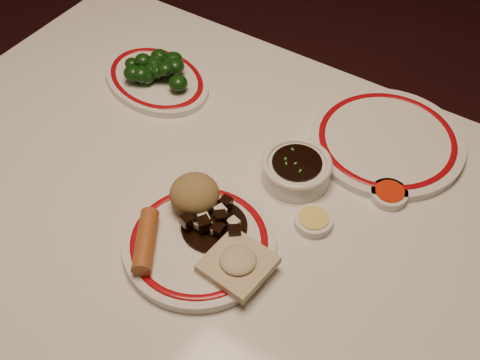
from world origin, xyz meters
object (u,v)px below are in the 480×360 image
object	(u,v)px
soy_bowl	(296,170)
dining_table	(203,230)
stirfry_heap	(211,222)
broccoli_pile	(156,68)
broccoli_plate	(157,79)
rice_mound	(195,194)
fried_wonton	(238,263)
main_plate	(199,243)
spring_roll	(146,241)

from	to	relation	value
soy_bowl	dining_table	bearing A→B (deg)	-130.88
stirfry_heap	broccoli_pile	size ratio (longest dim) A/B	0.76
broccoli_plate	broccoli_pile	xyz separation A→B (m)	(0.00, 0.00, 0.03)
dining_table	rice_mound	xyz separation A→B (m)	(0.01, -0.03, 0.14)
fried_wonton	rice_mound	bearing A→B (deg)	153.58
main_plate	soy_bowl	world-z (taller)	soy_bowl
main_plate	spring_roll	size ratio (longest dim) A/B	2.69
rice_mound	fried_wonton	size ratio (longest dim) A/B	0.79
spring_roll	broccoli_plate	bearing A→B (deg)	94.71
main_plate	broccoli_pile	distance (m)	0.43
stirfry_heap	broccoli_plate	xyz separation A→B (m)	(-0.31, 0.25, -0.02)
main_plate	broccoli_plate	bearing A→B (deg)	137.52
main_plate	soy_bowl	size ratio (longest dim) A/B	2.49
rice_mound	spring_roll	bearing A→B (deg)	-98.18
dining_table	main_plate	distance (m)	0.14
spring_roll	stirfry_heap	size ratio (longest dim) A/B	1.00
stirfry_heap	soy_bowl	xyz separation A→B (m)	(0.06, 0.18, -0.01)
spring_roll	soy_bowl	world-z (taller)	spring_roll
rice_mound	broccoli_plate	world-z (taller)	rice_mound
dining_table	rice_mound	bearing A→B (deg)	-67.88
fried_wonton	soy_bowl	world-z (taller)	fried_wonton
dining_table	broccoli_pile	world-z (taller)	broccoli_pile
dining_table	spring_roll	distance (m)	0.19
soy_bowl	broccoli_plate	bearing A→B (deg)	168.84
rice_mound	broccoli_plate	size ratio (longest dim) A/B	0.29
spring_roll	broccoli_pile	distance (m)	0.43
broccoli_pile	spring_roll	bearing A→B (deg)	-53.87
rice_mound	broccoli_pile	size ratio (longest dim) A/B	0.56
main_plate	stirfry_heap	bearing A→B (deg)	91.71
broccoli_plate	broccoli_pile	bearing A→B (deg)	26.24
dining_table	broccoli_plate	bearing A→B (deg)	141.33
dining_table	spring_roll	bearing A→B (deg)	-91.89
stirfry_heap	soy_bowl	bearing A→B (deg)	72.41
rice_mound	stirfry_heap	xyz separation A→B (m)	(0.05, -0.02, -0.02)
dining_table	broccoli_plate	distance (m)	0.34
rice_mound	soy_bowl	size ratio (longest dim) A/B	0.68
broccoli_plate	soy_bowl	world-z (taller)	soy_bowl
spring_roll	rice_mound	bearing A→B (deg)	50.22
broccoli_pile	main_plate	bearing A→B (deg)	-42.65
main_plate	broccoli_plate	world-z (taller)	main_plate
broccoli_plate	soy_bowl	bearing A→B (deg)	-11.16
main_plate	soy_bowl	bearing A→B (deg)	75.30
rice_mound	broccoli_pile	world-z (taller)	rice_mound
spring_roll	broccoli_plate	xyz separation A→B (m)	(-0.25, 0.34, -0.02)
broccoli_pile	rice_mound	bearing A→B (deg)	-41.24
rice_mound	dining_table	bearing A→B (deg)	112.12
stirfry_heap	broccoli_plate	bearing A→B (deg)	140.98
fried_wonton	broccoli_pile	distance (m)	0.49
spring_roll	soy_bowl	distance (m)	0.30
fried_wonton	broccoli_plate	world-z (taller)	fried_wonton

